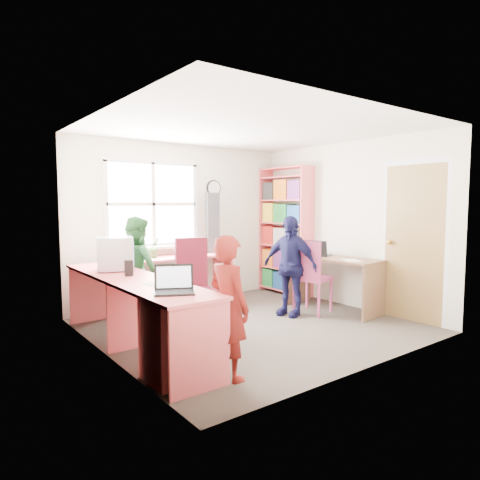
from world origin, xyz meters
The scene contains 19 objects.
room centered at (0.01, 0.10, 1.22)m, with size 3.64×3.44×2.44m.
l_desk centered at (-1.31, -0.28, 0.46)m, with size 2.38×2.95×0.75m.
right_desk centered at (1.42, -0.07, 0.54)m, with size 0.74×1.36×0.75m.
bookshelf centered at (1.65, 1.19, 1.00)m, with size 0.30×1.02×2.10m.
swivel_chair centered at (-0.61, 0.35, 0.47)m, with size 0.61×0.61×1.09m.
wooden_chair centered at (0.99, -0.02, 0.55)m, with size 0.54×0.54×1.01m.
crt_monitor centered at (-1.47, 0.65, 0.94)m, with size 0.48×0.45×0.38m.
laptop_left centered at (-1.50, -0.80, 0.80)m, with size 0.43×0.40×0.23m.
laptop_right centered at (1.37, 0.20, 0.80)m, with size 0.39×0.42×0.23m.
speaker_a centered at (-1.49, 0.23, 0.83)m, with size 0.10×0.10×0.17m.
speaker_b centered at (-1.50, 0.87, 0.83)m, with size 0.08×0.08×0.16m.
cd_tower centered at (0.40, 1.48, 1.21)m, with size 0.23×0.22×0.92m.
game_box centered at (1.41, 0.37, 0.78)m, with size 0.39×0.39×0.06m.
paper_a centered at (-1.44, -0.39, 0.75)m, with size 0.26×0.34×0.00m.
paper_b centered at (1.37, -0.42, 0.75)m, with size 0.32×0.35×0.00m.
potted_plant centered at (-0.61, 1.44, 0.89)m, with size 0.16×0.13×0.28m, color #2B6528.
person_red centered at (-1.14, -1.11, 0.62)m, with size 0.46×0.30×1.25m, color maroon.
person_green centered at (-1.06, 0.99, 0.68)m, with size 0.66×0.51×1.35m, color #2B6B32.
person_navy centered at (0.73, 0.10, 0.67)m, with size 0.79×0.33×1.35m, color #13123A.
Camera 1 is at (-3.24, -4.04, 1.52)m, focal length 32.00 mm.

